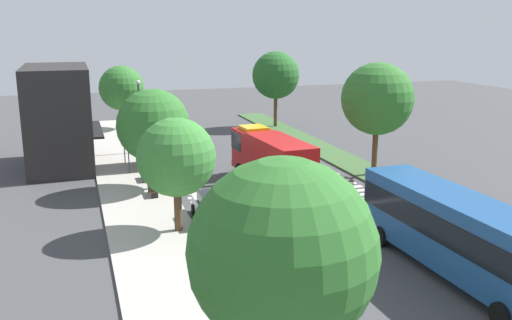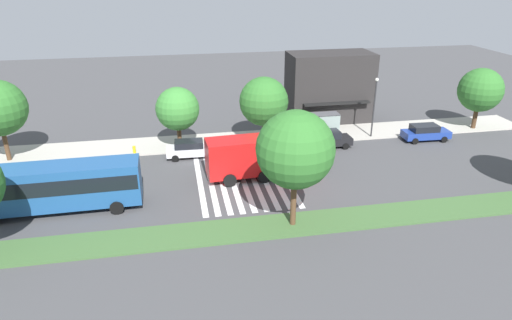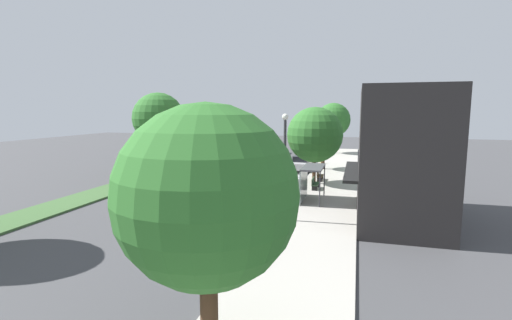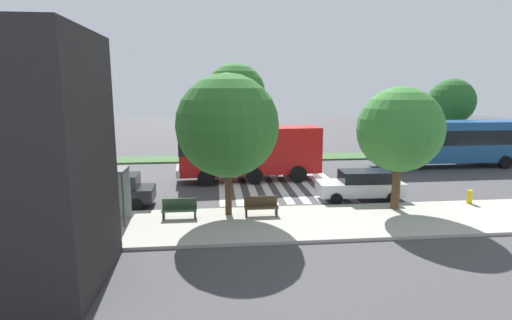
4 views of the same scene
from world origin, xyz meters
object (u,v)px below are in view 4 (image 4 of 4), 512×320
at_px(bench_near_shelter, 179,209).
at_px(sidewalk_tree_center, 227,126).
at_px(parked_car_mid, 111,191).
at_px(median_tree_far_west, 451,102).
at_px(parked_car_west, 361,185).
at_px(median_tree_west, 235,94).
at_px(transit_bus, 447,140).
at_px(sidewalk_tree_west, 400,130).
at_px(bench_west_of_shelter, 261,206).
at_px(bus_stop_shelter, 89,184).
at_px(fire_hydrant, 470,197).
at_px(fire_truck, 245,150).

relative_size(bench_near_shelter, sidewalk_tree_center, 0.24).
xyz_separation_m(parked_car_mid, median_tree_far_west, (-26.93, -13.59, 4.05)).
distance_m(parked_car_west, median_tree_west, 15.71).
xyz_separation_m(transit_bus, median_tree_far_west, (-3.37, -5.16, 2.79)).
relative_size(transit_bus, sidewalk_tree_west, 1.98).
xyz_separation_m(bench_west_of_shelter, median_tree_west, (0.34, -16.13, 5.08)).
distance_m(parked_car_mid, bench_west_of_shelter, 7.99).
height_order(bench_west_of_shelter, sidewalk_tree_center, sidewalk_tree_center).
relative_size(parked_car_west, bench_west_of_shelter, 2.96).
xyz_separation_m(parked_car_mid, bench_west_of_shelter, (-7.57, 2.54, -0.29)).
relative_size(bench_near_shelter, median_tree_far_west, 0.23).
height_order(bus_stop_shelter, median_tree_far_west, median_tree_far_west).
bearing_deg(fire_hydrant, transit_bus, -115.33).
bearing_deg(fire_truck, fire_hydrant, 144.22).
bearing_deg(median_tree_west, bus_stop_shelter, 65.05).
bearing_deg(parked_car_mid, sidewalk_tree_west, 170.18).
relative_size(fire_truck, sidewalk_tree_west, 1.59).
relative_size(bus_stop_shelter, bench_west_of_shelter, 2.19).
bearing_deg(transit_bus, parked_car_mid, -161.08).
bearing_deg(bench_near_shelter, parked_car_west, -165.36).
bearing_deg(fire_hydrant, sidewalk_tree_center, 2.25).
bearing_deg(parked_car_west, bench_near_shelter, 16.64).
height_order(fire_truck, median_tree_far_west, median_tree_far_west).
bearing_deg(fire_truck, parked_car_mid, 32.14).
xyz_separation_m(sidewalk_tree_west, sidewalk_tree_center, (8.37, 0.00, 0.28)).
bearing_deg(sidewalk_tree_center, parked_car_mid, -20.04).
bearing_deg(bench_near_shelter, parked_car_mid, -34.20).
bearing_deg(sidewalk_tree_west, sidewalk_tree_center, 0.00).
height_order(parked_car_mid, transit_bus, transit_bus).
relative_size(bus_stop_shelter, median_tree_far_west, 0.51).
distance_m(fire_truck, fire_hydrant, 13.43).
distance_m(bus_stop_shelter, sidewalk_tree_west, 14.84).
bearing_deg(bench_west_of_shelter, median_tree_west, -88.80).
xyz_separation_m(bench_west_of_shelter, fire_hydrant, (-11.18, -0.84, -0.10)).
bearing_deg(parked_car_mid, median_tree_far_west, -154.34).
distance_m(parked_car_mid, sidewalk_tree_west, 14.93).
height_order(median_tree_far_west, fire_hydrant, median_tree_far_west).
height_order(transit_bus, bench_near_shelter, transit_bus).
distance_m(fire_truck, parked_car_west, 8.16).
distance_m(fire_truck, median_tree_far_west, 21.34).
distance_m(fire_truck, sidewalk_tree_west, 10.50).
height_order(transit_bus, bus_stop_shelter, transit_bus).
bearing_deg(parked_car_mid, fire_truck, -145.27).
distance_m(median_tree_far_west, median_tree_west, 19.71).
xyz_separation_m(parked_car_mid, sidewalk_tree_west, (-14.40, 2.20, 3.24)).
bearing_deg(bus_stop_shelter, bench_west_of_shelter, 179.84).
xyz_separation_m(bus_stop_shelter, bench_west_of_shelter, (-7.83, 0.02, -1.30)).
height_order(fire_truck, transit_bus, fire_truck).
relative_size(parked_car_mid, sidewalk_tree_west, 0.75).
xyz_separation_m(parked_car_mid, bus_stop_shelter, (0.26, 2.52, 1.01)).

